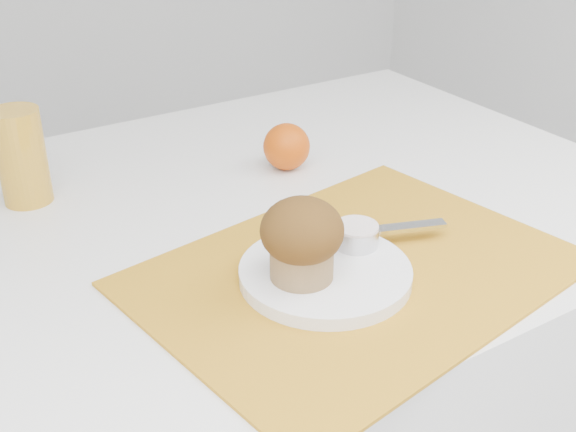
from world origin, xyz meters
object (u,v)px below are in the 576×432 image
table (239,417)px  plate (325,273)px  juice_glass (21,157)px  muffin (302,238)px  orange (287,147)px

table → plate: size_ratio=6.07×
plate → juice_glass: bearing=120.8°
table → muffin: bearing=-96.0°
orange → juice_glass: size_ratio=0.53×
table → juice_glass: (-0.22, 0.18, 0.44)m
muffin → juice_glass: bearing=117.1°
orange → juice_glass: 0.38m
plate → table: bearing=92.8°
muffin → orange: bearing=60.8°
orange → plate: bearing=-114.1°
plate → orange: bearing=65.9°
plate → muffin: (-0.03, -0.00, 0.06)m
table → juice_glass: 0.53m
table → orange: 0.44m
orange → muffin: 0.34m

